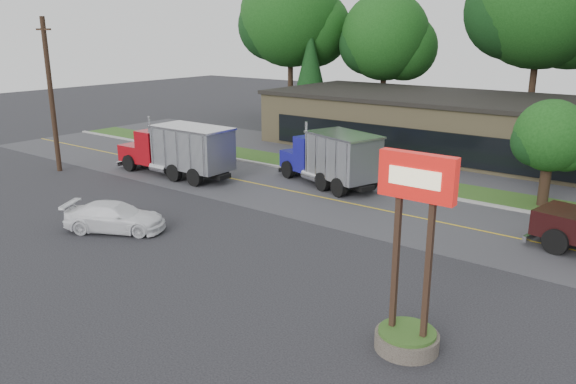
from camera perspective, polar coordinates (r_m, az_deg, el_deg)
name	(u,v)px	position (r m, az deg, el deg)	size (l,w,h in m)	color
ground	(214,245)	(25.10, -7.57, -5.38)	(140.00, 140.00, 0.00)	#39393E
road	(326,199)	(31.72, 3.93, -0.67)	(60.00, 8.00, 0.02)	#4C4C50
center_line	(326,199)	(31.72, 3.93, -0.67)	(60.00, 0.12, 0.01)	gold
curb	(364,183)	(35.17, 7.72, 0.90)	(60.00, 0.30, 0.12)	#9E9E99
grass_verge	(378,177)	(36.70, 9.13, 1.48)	(60.00, 3.40, 0.03)	#294D1A
far_parking	(412,163)	(41.06, 12.48, 2.86)	(60.00, 7.00, 0.02)	#4C4C50
strip_mall	(472,127)	(45.42, 18.19, 6.26)	(32.00, 12.00, 4.00)	#8C7B55
utility_pole	(51,95)	(40.18, -22.94, 9.08)	(1.60, 0.32, 10.00)	#382619
bilo_sign	(410,286)	(16.78, 12.31, -9.35)	(2.20, 1.90, 5.95)	#6B6054
tree_far_a	(293,21)	(60.73, 0.47, 16.99)	(11.08, 10.43, 15.81)	#382619
tree_far_b	(387,41)	(57.06, 10.02, 14.91)	(9.00, 8.47, 12.84)	#382619
tree_far_c	(545,3)	(52.10, 24.65, 17.02)	(12.34, 11.61, 17.60)	#382619
evergreen_left	(310,72)	(56.88, 2.29, 12.09)	(4.14, 4.14, 9.42)	#382619
tree_verge	(552,139)	(32.59, 25.23, 4.87)	(4.02, 3.78, 5.73)	#382619
dump_truck_red	(180,149)	(36.76, -10.96, 4.31)	(8.94, 2.68, 3.36)	black
dump_truck_blue	(332,157)	(33.89, 4.54, 3.55)	(7.64, 4.68, 3.36)	black
rally_car	(115,217)	(27.65, -17.15, -2.43)	(1.91, 4.71, 1.37)	white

